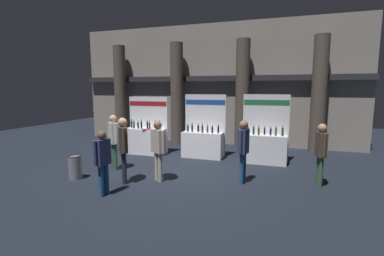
# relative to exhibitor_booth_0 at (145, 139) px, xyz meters

# --- Properties ---
(ground_plane) EXTENTS (26.73, 26.73, 0.00)m
(ground_plane) POSITION_rel_exhibitor_booth_0_xyz_m (1.94, -2.20, -0.60)
(ground_plane) COLOR black
(hall_colonnade) EXTENTS (13.37, 1.08, 5.56)m
(hall_colonnade) POSITION_rel_exhibitor_booth_0_xyz_m (1.94, 2.90, 2.07)
(hall_colonnade) COLOR gray
(hall_colonnade) RESTS_ON ground_plane
(exhibitor_booth_0) EXTENTS (1.69, 0.71, 2.27)m
(exhibitor_booth_0) POSITION_rel_exhibitor_booth_0_xyz_m (0.00, 0.00, 0.00)
(exhibitor_booth_0) COLOR white
(exhibitor_booth_0) RESTS_ON ground_plane
(exhibitor_booth_1) EXTENTS (1.61, 0.66, 2.38)m
(exhibitor_booth_1) POSITION_rel_exhibitor_booth_0_xyz_m (2.36, 0.16, -0.01)
(exhibitor_booth_1) COLOR white
(exhibitor_booth_1) RESTS_ON ground_plane
(exhibitor_booth_2) EXTENTS (1.61, 0.66, 2.40)m
(exhibitor_booth_2) POSITION_rel_exhibitor_booth_0_xyz_m (4.63, 0.06, 0.01)
(exhibitor_booth_2) COLOR white
(exhibitor_booth_2) RESTS_ON ground_plane
(trash_bin) EXTENTS (0.37, 0.37, 0.69)m
(trash_bin) POSITION_rel_exhibitor_booth_0_xyz_m (-0.42, -3.51, -0.26)
(trash_bin) COLOR slate
(trash_bin) RESTS_ON ground_plane
(visitor_0) EXTENTS (0.29, 0.51, 1.75)m
(visitor_0) POSITION_rel_exhibitor_booth_0_xyz_m (4.24, -2.36, 0.44)
(visitor_0) COLOR navy
(visitor_0) RESTS_ON ground_plane
(visitor_1) EXTENTS (0.44, 0.41, 1.78)m
(visitor_1) POSITION_rel_exhibitor_booth_0_xyz_m (0.12, -2.32, 0.46)
(visitor_1) COLOR #33563D
(visitor_1) RESTS_ON ground_plane
(visitor_2) EXTENTS (0.27, 0.53, 1.61)m
(visitor_2) POSITION_rel_exhibitor_booth_0_xyz_m (1.15, -4.32, 0.34)
(visitor_2) COLOR navy
(visitor_2) RESTS_ON ground_plane
(visitor_3) EXTENTS (0.54, 0.43, 1.71)m
(visitor_3) POSITION_rel_exhibitor_booth_0_xyz_m (1.95, -2.91, 0.42)
(visitor_3) COLOR #ADA393
(visitor_3) RESTS_ON ground_plane
(visitor_4) EXTENTS (0.43, 0.50, 1.82)m
(visitor_4) POSITION_rel_exhibitor_booth_0_xyz_m (1.12, -3.37, 0.50)
(visitor_4) COLOR #23232D
(visitor_4) RESTS_ON ground_plane
(visitor_5) EXTENTS (0.29, 0.52, 1.69)m
(visitor_5) POSITION_rel_exhibitor_booth_0_xyz_m (6.22, -1.93, 0.39)
(visitor_5) COLOR #33563D
(visitor_5) RESTS_ON ground_plane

